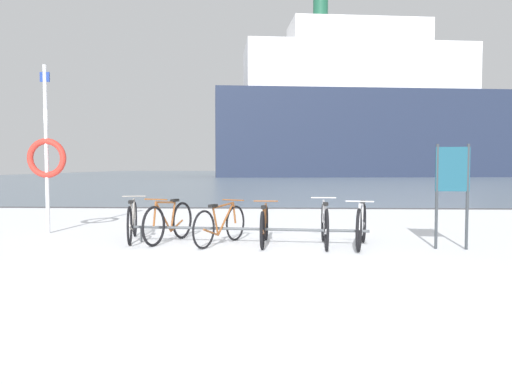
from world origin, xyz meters
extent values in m
cube|color=white|center=(0.00, -1.00, -0.04)|extent=(80.00, 22.00, 0.08)
cube|color=slate|center=(0.00, 65.00, -0.04)|extent=(80.00, 110.00, 0.08)
cube|color=#47474C|center=(0.00, 10.00, -0.02)|extent=(80.00, 0.50, 0.05)
cylinder|color=#4C5156|center=(-0.11, 2.53, 0.28)|extent=(4.36, 0.49, 0.05)
cylinder|color=#4C5156|center=(-2.07, 2.73, 0.14)|extent=(0.04, 0.04, 0.28)
cylinder|color=#4C5156|center=(1.85, 2.33, 0.14)|extent=(0.04, 0.04, 0.28)
torus|color=black|center=(-2.39, 3.41, 0.35)|extent=(0.18, 0.70, 0.70)
torus|color=black|center=(-2.17, 2.34, 0.35)|extent=(0.18, 0.70, 0.70)
cylinder|color=gray|center=(-2.32, 3.07, 0.48)|extent=(0.15, 0.57, 0.60)
cylinder|color=gray|center=(-2.25, 2.72, 0.45)|extent=(0.07, 0.20, 0.53)
cylinder|color=gray|center=(-2.31, 2.98, 0.74)|extent=(0.18, 0.71, 0.09)
cylinder|color=gray|center=(-2.22, 2.57, 0.27)|extent=(0.13, 0.48, 0.19)
cylinder|color=gray|center=(-2.39, 3.37, 0.56)|extent=(0.06, 0.12, 0.42)
cube|color=black|center=(-2.23, 2.64, 0.75)|extent=(0.12, 0.21, 0.05)
cylinder|color=gray|center=(-2.38, 3.33, 0.81)|extent=(0.46, 0.12, 0.02)
torus|color=black|center=(-1.71, 2.23, 0.36)|extent=(0.28, 0.69, 0.72)
torus|color=black|center=(-1.39, 3.18, 0.36)|extent=(0.28, 0.69, 0.72)
cylinder|color=brown|center=(-1.61, 2.54, 0.49)|extent=(0.20, 0.51, 0.60)
cylinder|color=brown|center=(-1.50, 2.85, 0.46)|extent=(0.09, 0.19, 0.54)
cylinder|color=brown|center=(-1.58, 2.61, 0.75)|extent=(0.25, 0.63, 0.09)
cylinder|color=brown|center=(-1.46, 2.98, 0.28)|extent=(0.18, 0.43, 0.19)
cylinder|color=brown|center=(-1.70, 2.26, 0.57)|extent=(0.07, 0.12, 0.42)
cube|color=black|center=(-1.48, 2.92, 0.77)|extent=(0.14, 0.22, 0.05)
cylinder|color=brown|center=(-1.69, 2.30, 0.83)|extent=(0.44, 0.17, 0.02)
torus|color=black|center=(-0.33, 2.96, 0.33)|extent=(0.32, 0.62, 0.67)
torus|color=black|center=(-0.79, 2.00, 0.33)|extent=(0.32, 0.62, 0.67)
cylinder|color=brown|center=(-0.48, 2.65, 0.45)|extent=(0.27, 0.52, 0.57)
cylinder|color=brown|center=(-0.63, 2.34, 0.43)|extent=(0.12, 0.19, 0.51)
cylinder|color=brown|center=(-0.52, 2.58, 0.70)|extent=(0.33, 0.64, 0.08)
cylinder|color=brown|center=(-0.70, 2.20, 0.26)|extent=(0.23, 0.43, 0.18)
cylinder|color=brown|center=(-0.35, 2.93, 0.53)|extent=(0.08, 0.12, 0.40)
cube|color=black|center=(-0.67, 2.26, 0.72)|extent=(0.16, 0.21, 0.05)
cylinder|color=brown|center=(-0.37, 2.89, 0.78)|extent=(0.43, 0.22, 0.02)
torus|color=black|center=(0.25, 3.05, 0.33)|extent=(0.08, 0.65, 0.65)
torus|color=black|center=(0.20, 1.98, 0.33)|extent=(0.08, 0.65, 0.65)
cylinder|color=brown|center=(0.23, 2.70, 0.44)|extent=(0.06, 0.56, 0.55)
cylinder|color=brown|center=(0.22, 2.36, 0.42)|extent=(0.04, 0.20, 0.49)
cylinder|color=brown|center=(0.23, 2.62, 0.68)|extent=(0.06, 0.70, 0.08)
cylinder|color=brown|center=(0.21, 2.21, 0.25)|extent=(0.05, 0.46, 0.18)
cylinder|color=brown|center=(0.24, 3.01, 0.51)|extent=(0.04, 0.12, 0.38)
cube|color=black|center=(0.22, 2.28, 0.70)|extent=(0.09, 0.20, 0.05)
cylinder|color=brown|center=(0.24, 2.97, 0.75)|extent=(0.46, 0.04, 0.02)
torus|color=black|center=(1.32, 2.96, 0.36)|extent=(0.07, 0.71, 0.71)
torus|color=black|center=(1.27, 1.88, 0.36)|extent=(0.07, 0.71, 0.71)
cylinder|color=silver|center=(1.31, 2.61, 0.48)|extent=(0.06, 0.57, 0.60)
cylinder|color=silver|center=(1.29, 2.26, 0.46)|extent=(0.04, 0.20, 0.54)
cylinder|color=silver|center=(1.30, 2.53, 0.75)|extent=(0.07, 0.71, 0.09)
cylinder|color=silver|center=(1.28, 2.11, 0.28)|extent=(0.06, 0.47, 0.19)
cylinder|color=silver|center=(1.32, 2.92, 0.57)|extent=(0.04, 0.12, 0.43)
cube|color=black|center=(1.29, 2.18, 0.76)|extent=(0.09, 0.20, 0.05)
cylinder|color=silver|center=(1.32, 2.88, 0.82)|extent=(0.46, 0.04, 0.02)
torus|color=black|center=(1.80, 1.82, 0.36)|extent=(0.23, 0.71, 0.72)
torus|color=black|center=(2.06, 2.84, 0.36)|extent=(0.23, 0.71, 0.72)
cylinder|color=silver|center=(1.88, 2.15, 0.49)|extent=(0.17, 0.55, 0.61)
cylinder|color=silver|center=(1.97, 2.48, 0.46)|extent=(0.08, 0.20, 0.54)
cylinder|color=silver|center=(1.90, 2.23, 0.75)|extent=(0.20, 0.68, 0.09)
cylinder|color=silver|center=(2.00, 2.63, 0.28)|extent=(0.15, 0.46, 0.20)
cylinder|color=silver|center=(1.81, 1.86, 0.57)|extent=(0.06, 0.12, 0.43)
cube|color=black|center=(1.98, 2.56, 0.77)|extent=(0.13, 0.21, 0.05)
cylinder|color=silver|center=(1.82, 1.90, 0.83)|extent=(0.45, 0.14, 0.02)
cylinder|color=#33383D|center=(3.17, 2.18, 0.89)|extent=(0.05, 0.05, 1.79)
cylinder|color=#33383D|center=(3.66, 2.13, 0.89)|extent=(0.05, 0.05, 1.79)
cube|color=navy|center=(3.41, 2.15, 1.36)|extent=(0.55, 0.10, 0.75)
cylinder|color=silver|center=(-4.36, 3.83, 1.75)|extent=(0.08, 0.08, 3.51)
cylinder|color=white|center=(-4.36, 3.83, 2.45)|extent=(0.09, 0.09, 0.30)
torus|color=red|center=(-4.36, 3.83, 1.58)|extent=(0.83, 0.13, 0.83)
cube|color=navy|center=(-4.36, 3.83, 3.26)|extent=(0.20, 0.03, 0.20)
cube|color=#232D47|center=(11.70, 57.62, 5.30)|extent=(38.98, 15.01, 10.60)
cube|color=white|center=(10.76, 57.50, 13.52)|extent=(29.36, 12.29, 5.83)
cube|color=white|center=(10.76, 57.50, 17.92)|extent=(17.86, 9.33, 2.97)
cylinder|color=#1E593F|center=(6.05, 56.91, 21.79)|extent=(1.87, 1.87, 4.77)
camera|label=1|loc=(0.43, -6.24, 1.43)|focal=34.39mm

